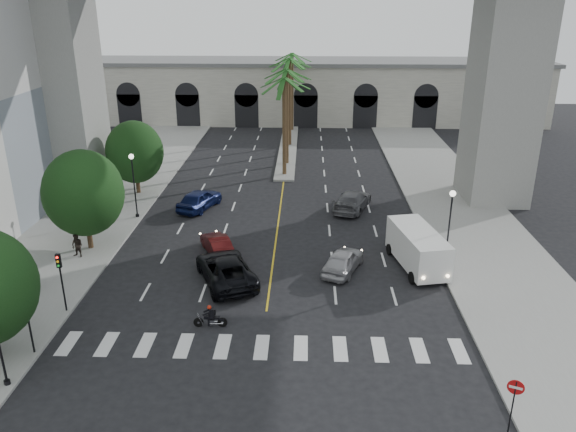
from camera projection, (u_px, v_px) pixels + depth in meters
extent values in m
plane|color=black|center=(264.00, 331.00, 30.02)|extent=(140.00, 140.00, 0.00)
cube|color=gray|center=(89.00, 222.00, 44.43)|extent=(8.00, 100.00, 0.15)
cube|color=gray|center=(471.00, 226.00, 43.49)|extent=(8.00, 100.00, 0.15)
cube|color=gray|center=(288.00, 149.00, 65.35)|extent=(2.00, 24.00, 0.20)
cube|color=beige|center=(292.00, 92.00, 79.75)|extent=(70.00, 10.00, 8.00)
cube|color=slate|center=(292.00, 62.00, 78.20)|extent=(71.00, 10.50, 0.50)
cube|color=gray|center=(506.00, 79.00, 46.13)|extent=(5.00, 6.00, 20.80)
cube|color=gray|center=(62.00, 77.00, 47.29)|extent=(5.00, 6.00, 20.80)
cylinder|color=#47331E|center=(284.00, 129.00, 54.35)|extent=(0.40, 0.40, 9.50)
cylinder|color=#47331E|center=(287.00, 119.00, 58.02)|extent=(0.40, 0.40, 9.80)
cylinder|color=#47331E|center=(285.00, 114.00, 61.84)|extent=(0.40, 0.40, 9.30)
cylinder|color=#47331E|center=(290.00, 104.00, 65.40)|extent=(0.40, 0.40, 10.10)
cylinder|color=#47331E|center=(289.00, 100.00, 69.23)|extent=(0.40, 0.40, 9.60)
cylinder|color=#47331E|center=(292.00, 94.00, 72.88)|extent=(0.40, 0.40, 9.90)
cylinder|color=#382616|center=(89.00, 233.00, 39.29)|extent=(0.36, 0.36, 2.45)
ellipsoid|color=black|center=(83.00, 193.00, 38.20)|extent=(5.44, 5.44, 5.98)
cylinder|color=#382616|center=(138.00, 182.00, 50.49)|extent=(0.36, 0.36, 2.27)
ellipsoid|color=black|center=(135.00, 152.00, 49.48)|extent=(5.04, 5.04, 5.54)
cylinder|color=black|center=(7.00, 383.00, 25.66)|extent=(0.28, 0.28, 0.36)
cylinder|color=black|center=(137.00, 216.00, 45.21)|extent=(0.28, 0.28, 0.36)
cylinder|color=black|center=(134.00, 188.00, 44.32)|extent=(0.11, 0.11, 5.00)
sphere|color=white|center=(131.00, 157.00, 43.39)|extent=(0.40, 0.40, 0.40)
cylinder|color=black|center=(445.00, 265.00, 37.05)|extent=(0.28, 0.28, 0.36)
cylinder|color=black|center=(449.00, 231.00, 36.16)|extent=(0.11, 0.11, 5.00)
sphere|color=white|center=(453.00, 194.00, 35.23)|extent=(0.40, 0.40, 0.40)
cylinder|color=black|center=(29.00, 324.00, 27.41)|extent=(0.10, 0.10, 3.50)
cube|color=black|center=(24.00, 297.00, 26.87)|extent=(0.25, 0.18, 0.80)
cylinder|color=black|center=(62.00, 285.00, 31.14)|extent=(0.10, 0.10, 3.50)
cube|color=black|center=(58.00, 261.00, 30.59)|extent=(0.25, 0.18, 0.80)
cylinder|color=black|center=(199.00, 322.00, 30.32)|extent=(0.54, 0.10, 0.54)
cylinder|color=black|center=(222.00, 322.00, 30.31)|extent=(0.54, 0.10, 0.54)
cube|color=silver|center=(211.00, 321.00, 30.29)|extent=(0.37, 0.26, 0.23)
cube|color=black|center=(209.00, 317.00, 30.20)|extent=(0.50, 0.21, 0.18)
cube|color=black|center=(216.00, 318.00, 30.21)|extent=(0.41, 0.23, 0.11)
cylinder|color=black|center=(202.00, 314.00, 30.13)|extent=(0.04, 0.49, 0.03)
cube|color=black|center=(212.00, 312.00, 30.09)|extent=(0.24, 0.35, 0.47)
cube|color=black|center=(215.00, 311.00, 30.07)|extent=(0.13, 0.27, 0.34)
sphere|color=#AB1D0B|center=(209.00, 307.00, 29.98)|extent=(0.23, 0.23, 0.23)
imported|color=#99989C|center=(343.00, 261.00, 36.31)|extent=(3.28, 4.75, 1.50)
imported|color=#450E0D|center=(217.00, 244.00, 39.00)|extent=(2.97, 4.25, 1.33)
imported|color=black|center=(226.00, 269.00, 34.96)|extent=(4.99, 6.78, 1.71)
imported|color=#5A5A5E|center=(352.00, 201.00, 46.87)|extent=(3.95, 5.94, 1.60)
imported|color=#0F1847|center=(199.00, 199.00, 47.02)|extent=(3.60, 5.38, 1.70)
cube|color=white|center=(418.00, 247.00, 36.58)|extent=(3.38, 6.36, 2.23)
cube|color=black|center=(436.00, 262.00, 33.87)|extent=(2.08, 0.68, 0.95)
cylinder|color=black|center=(413.00, 278.00, 34.86)|extent=(0.46, 0.83, 0.78)
cylinder|color=black|center=(445.00, 275.00, 35.18)|extent=(0.46, 0.83, 0.78)
cylinder|color=black|center=(390.00, 249.00, 38.76)|extent=(0.46, 0.83, 0.78)
cylinder|color=black|center=(419.00, 247.00, 39.08)|extent=(0.46, 0.83, 0.78)
imported|color=black|center=(34.00, 277.00, 33.49)|extent=(0.75, 0.57, 1.86)
imported|color=black|center=(77.00, 246.00, 37.95)|extent=(0.94, 0.82, 1.65)
cylinder|color=black|center=(512.00, 409.00, 22.39)|extent=(0.06, 0.06, 2.66)
cylinder|color=#AB0C0D|center=(516.00, 387.00, 22.01)|extent=(0.63, 0.27, 0.67)
cube|color=silver|center=(516.00, 387.00, 22.01)|extent=(0.48, 0.21, 0.11)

